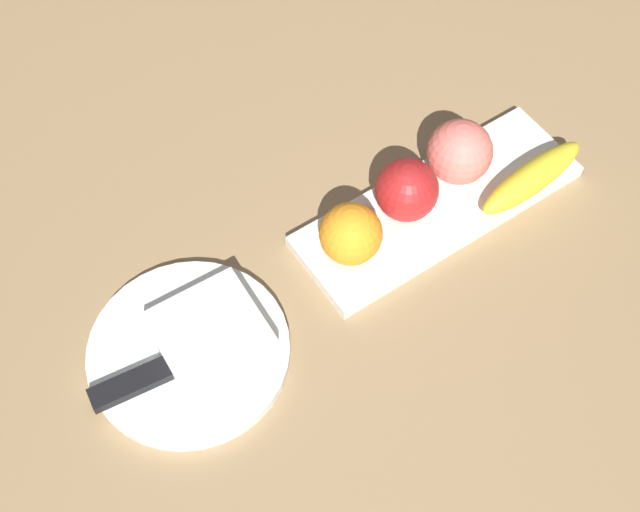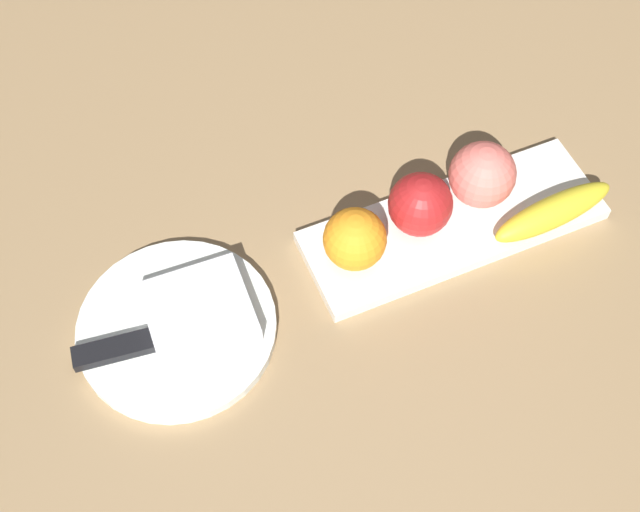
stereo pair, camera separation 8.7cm
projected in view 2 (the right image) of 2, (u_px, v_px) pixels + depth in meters
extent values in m
plane|color=#967751|center=(417.00, 223.00, 0.95)|extent=(2.40, 2.40, 0.00)
cube|color=white|center=(453.00, 225.00, 0.94)|extent=(0.34, 0.11, 0.02)
sphere|color=#AC1E1F|center=(420.00, 204.00, 0.90)|extent=(0.07, 0.07, 0.07)
ellipsoid|color=gold|center=(553.00, 212.00, 0.92)|extent=(0.16, 0.05, 0.04)
sphere|color=orange|center=(355.00, 239.00, 0.88)|extent=(0.07, 0.07, 0.07)
sphere|color=#EC6F63|center=(484.00, 177.00, 0.92)|extent=(0.07, 0.07, 0.07)
cylinder|color=white|center=(177.00, 328.00, 0.87)|extent=(0.21, 0.21, 0.01)
cube|color=white|center=(199.00, 311.00, 0.86)|extent=(0.11, 0.10, 0.02)
cube|color=silver|center=(176.00, 336.00, 0.86)|extent=(0.15, 0.04, 0.00)
cube|color=black|center=(117.00, 349.00, 0.85)|extent=(0.09, 0.03, 0.01)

